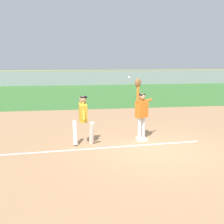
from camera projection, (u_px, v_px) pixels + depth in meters
name	position (u px, v px, depth m)	size (l,w,h in m)	color
ground_plane	(158.00, 150.00, 9.36)	(75.17, 75.17, 0.00)	tan
outfield_grass	(101.00, 93.00, 24.96)	(45.29, 16.10, 0.01)	#3D7533
chalk_foul_line	(26.00, 153.00, 9.01)	(12.00, 0.10, 0.01)	white
first_base	(141.00, 139.00, 10.47)	(0.38, 0.38, 0.08)	white
fielder	(141.00, 110.00, 10.33)	(0.81, 0.58, 2.28)	silver
runner	(83.00, 117.00, 9.72)	(0.73, 0.84, 1.72)	white
baseball	(129.00, 77.00, 10.20)	(0.07, 0.07, 0.07)	white
outfield_fence	(93.00, 78.00, 32.62)	(45.37, 0.08, 1.71)	#93999E
parked_car_silver	(7.00, 78.00, 34.91)	(4.42, 2.15, 1.25)	#B7B7BC
parked_car_black	(55.00, 78.00, 35.01)	(4.52, 2.36, 1.25)	black
parked_car_green	(104.00, 77.00, 36.62)	(4.60, 2.52, 1.25)	#1E6B33
parked_car_red	(150.00, 77.00, 37.43)	(4.41, 2.15, 1.25)	#B21E1E
parked_car_tan	(199.00, 76.00, 37.95)	(4.57, 2.46, 1.25)	tan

